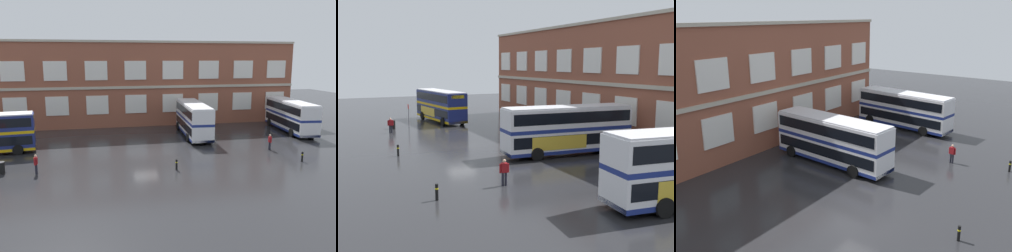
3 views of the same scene
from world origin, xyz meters
The scene contains 9 objects.
ground_plane centered at (0.00, 2.00, 0.00)m, with size 120.00×120.00×0.00m, color #232326.
brick_terminal_building centered at (0.75, 17.98, 5.79)m, with size 47.32×8.19×11.87m.
double_decker_middle centered at (7.04, 6.91, 2.15)m, with size 3.49×11.16×4.07m.
double_decker_far centered at (20.29, 6.75, 2.15)m, with size 3.79×11.22×4.07m.
waiting_passenger centered at (12.97, -1.59, 0.93)m, with size 0.29×0.64×1.70m.
second_passenger centered at (-10.01, -4.72, 0.93)m, with size 0.27×0.64×1.70m.
station_litter_bin centered at (-12.90, -4.00, 0.52)m, with size 0.60×0.60×1.03m.
safety_bollard_west centered at (1.78, -6.08, 0.49)m, with size 0.19×0.19×0.95m.
safety_bollard_east centered at (13.91, -6.16, 0.49)m, with size 0.19×0.19×0.95m.
Camera 1 is at (-5.19, -35.00, 9.72)m, focal length 38.05 mm.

